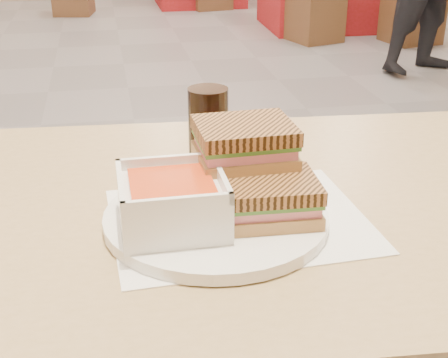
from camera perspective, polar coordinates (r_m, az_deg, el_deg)
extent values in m
cube|color=tan|center=(0.92, 2.98, -2.69)|extent=(1.25, 0.78, 0.03)
cube|color=white|center=(0.86, 1.38, -3.74)|extent=(0.35, 0.28, 0.00)
cylinder|color=white|center=(0.84, -0.73, -3.53)|extent=(0.30, 0.30, 0.02)
cube|color=white|center=(0.80, -4.69, -2.46)|extent=(0.13, 0.13, 0.06)
cube|color=#D44B1B|center=(0.79, -4.77, -0.46)|extent=(0.10, 0.10, 0.01)
cube|color=white|center=(0.79, -0.27, 0.20)|extent=(0.01, 0.13, 0.02)
cube|color=white|center=(0.78, -9.36, -0.54)|extent=(0.01, 0.13, 0.02)
cube|color=white|center=(0.84, -5.30, 1.60)|extent=(0.13, 0.01, 0.02)
cube|color=white|center=(0.73, -4.19, -2.21)|extent=(0.13, 0.01, 0.02)
cube|color=#A57447|center=(0.83, 4.14, -2.89)|extent=(0.13, 0.11, 0.02)
cube|color=#D7727D|center=(0.82, 4.18, -1.95)|extent=(0.12, 0.10, 0.01)
cube|color=#386B23|center=(0.82, 4.20, -1.38)|extent=(0.12, 0.10, 0.01)
cube|color=brown|center=(0.81, 4.22, -0.61)|extent=(0.13, 0.11, 0.02)
cube|color=#A57447|center=(0.86, 1.85, 2.02)|extent=(0.13, 0.11, 0.02)
cube|color=#D7727D|center=(0.86, 1.87, 3.02)|extent=(0.12, 0.10, 0.01)
cube|color=#386B23|center=(0.85, 1.88, 3.63)|extent=(0.13, 0.11, 0.01)
cube|color=brown|center=(0.85, 1.89, 4.44)|extent=(0.13, 0.11, 0.02)
cylinder|color=black|center=(0.99, -1.43, 4.47)|extent=(0.06, 0.06, 0.13)
cube|color=brown|center=(5.45, 8.25, 14.42)|extent=(0.46, 0.46, 0.41)
cube|color=brown|center=(5.57, 16.69, 13.99)|extent=(0.46, 0.46, 0.44)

